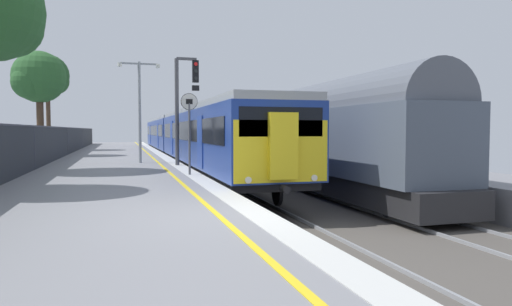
{
  "coord_description": "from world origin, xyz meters",
  "views": [
    {
      "loc": [
        -2.06,
        -8.38,
        1.59
      ],
      "look_at": [
        1.54,
        3.8,
        0.96
      ],
      "focal_mm": 31.95,
      "sensor_mm": 36.0,
      "label": 1
    }
  ],
  "objects_px": {
    "commuter_train_at_platform": "(184,135)",
    "background_tree_back": "(49,77)",
    "speed_limit_sign": "(189,123)",
    "signal_gantry": "(183,98)",
    "freight_train_adjacent_track": "(239,132)",
    "platform_lamp_mid": "(140,102)",
    "background_tree_left": "(37,79)"
  },
  "relations": [
    {
      "from": "freight_train_adjacent_track",
      "to": "commuter_train_at_platform",
      "type": "bearing_deg",
      "value": -172.79
    },
    {
      "from": "signal_gantry",
      "to": "background_tree_left",
      "type": "height_order",
      "value": "background_tree_left"
    },
    {
      "from": "platform_lamp_mid",
      "to": "background_tree_back",
      "type": "bearing_deg",
      "value": 110.69
    },
    {
      "from": "freight_train_adjacent_track",
      "to": "background_tree_left",
      "type": "xyz_separation_m",
      "value": [
        -13.12,
        -1.09,
        3.33
      ]
    },
    {
      "from": "background_tree_back",
      "to": "background_tree_left",
      "type": "bearing_deg",
      "value": -86.59
    },
    {
      "from": "speed_limit_sign",
      "to": "background_tree_back",
      "type": "bearing_deg",
      "value": 108.31
    },
    {
      "from": "background_tree_left",
      "to": "background_tree_back",
      "type": "bearing_deg",
      "value": 93.41
    },
    {
      "from": "platform_lamp_mid",
      "to": "background_tree_back",
      "type": "relative_size",
      "value": 0.64
    },
    {
      "from": "freight_train_adjacent_track",
      "to": "platform_lamp_mid",
      "type": "xyz_separation_m",
      "value": [
        -7.3,
        -9.15,
        1.5
      ]
    },
    {
      "from": "commuter_train_at_platform",
      "to": "background_tree_back",
      "type": "relative_size",
      "value": 5.31
    },
    {
      "from": "speed_limit_sign",
      "to": "signal_gantry",
      "type": "bearing_deg",
      "value": 85.29
    },
    {
      "from": "freight_train_adjacent_track",
      "to": "background_tree_left",
      "type": "distance_m",
      "value": 13.58
    },
    {
      "from": "signal_gantry",
      "to": "speed_limit_sign",
      "type": "distance_m",
      "value": 4.74
    },
    {
      "from": "freight_train_adjacent_track",
      "to": "platform_lamp_mid",
      "type": "height_order",
      "value": "platform_lamp_mid"
    },
    {
      "from": "commuter_train_at_platform",
      "to": "background_tree_back",
      "type": "height_order",
      "value": "background_tree_back"
    },
    {
      "from": "commuter_train_at_platform",
      "to": "platform_lamp_mid",
      "type": "height_order",
      "value": "platform_lamp_mid"
    },
    {
      "from": "background_tree_back",
      "to": "speed_limit_sign",
      "type": "bearing_deg",
      "value": -71.69
    },
    {
      "from": "signal_gantry",
      "to": "background_tree_back",
      "type": "xyz_separation_m",
      "value": [
        -8.17,
        18.97,
        2.79
      ]
    },
    {
      "from": "commuter_train_at_platform",
      "to": "background_tree_left",
      "type": "xyz_separation_m",
      "value": [
        -9.12,
        -0.58,
        3.51
      ]
    },
    {
      "from": "freight_train_adjacent_track",
      "to": "speed_limit_sign",
      "type": "xyz_separation_m",
      "value": [
        -5.85,
        -15.91,
        0.4
      ]
    },
    {
      "from": "commuter_train_at_platform",
      "to": "freight_train_adjacent_track",
      "type": "distance_m",
      "value": 4.04
    },
    {
      "from": "signal_gantry",
      "to": "background_tree_left",
      "type": "relative_size",
      "value": 0.75
    },
    {
      "from": "signal_gantry",
      "to": "speed_limit_sign",
      "type": "bearing_deg",
      "value": -94.71
    },
    {
      "from": "speed_limit_sign",
      "to": "platform_lamp_mid",
      "type": "relative_size",
      "value": 0.59
    },
    {
      "from": "speed_limit_sign",
      "to": "platform_lamp_mid",
      "type": "bearing_deg",
      "value": 102.12
    },
    {
      "from": "freight_train_adjacent_track",
      "to": "background_tree_back",
      "type": "height_order",
      "value": "background_tree_back"
    },
    {
      "from": "speed_limit_sign",
      "to": "background_tree_back",
      "type": "height_order",
      "value": "background_tree_back"
    },
    {
      "from": "freight_train_adjacent_track",
      "to": "platform_lamp_mid",
      "type": "distance_m",
      "value": 11.8
    },
    {
      "from": "freight_train_adjacent_track",
      "to": "signal_gantry",
      "type": "height_order",
      "value": "signal_gantry"
    },
    {
      "from": "freight_train_adjacent_track",
      "to": "speed_limit_sign",
      "type": "height_order",
      "value": "freight_train_adjacent_track"
    },
    {
      "from": "freight_train_adjacent_track",
      "to": "background_tree_back",
      "type": "distance_m",
      "value": 16.24
    },
    {
      "from": "commuter_train_at_platform",
      "to": "signal_gantry",
      "type": "height_order",
      "value": "signal_gantry"
    }
  ]
}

